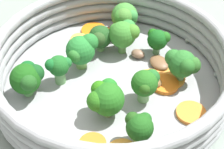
# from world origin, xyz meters

# --- Properties ---
(ground_plane) EXTENTS (4.00, 4.00, 0.00)m
(ground_plane) POSITION_xyz_m (0.00, 0.00, 0.00)
(ground_plane) COLOR gray
(skillet) EXTENTS (0.31, 0.31, 0.02)m
(skillet) POSITION_xyz_m (0.00, 0.00, 0.01)
(skillet) COLOR #939699
(skillet) RESTS_ON ground_plane
(skillet_rim_wall) EXTENTS (0.32, 0.32, 0.06)m
(skillet_rim_wall) POSITION_xyz_m (0.00, 0.00, 0.05)
(skillet_rim_wall) COLOR #989BA0
(skillet_rim_wall) RESTS_ON skillet
(skillet_rivet_left) EXTENTS (0.01, 0.01, 0.01)m
(skillet_rivet_left) POSITION_xyz_m (0.03, -0.15, 0.02)
(skillet_rivet_left) COLOR #8F969B
(skillet_rivet_left) RESTS_ON skillet
(skillet_rivet_right) EXTENTS (0.01, 0.01, 0.01)m
(skillet_rivet_right) POSITION_xyz_m (0.10, -0.11, 0.02)
(skillet_rivet_right) COLOR #949A96
(skillet_rivet_right) RESTS_ON skillet
(carrot_slice_0) EXTENTS (0.04, 0.04, 0.00)m
(carrot_slice_0) POSITION_xyz_m (0.09, 0.06, 0.02)
(carrot_slice_0) COLOR #EB9542
(carrot_slice_0) RESTS_ON skillet
(carrot_slice_1) EXTENTS (0.05, 0.05, 0.01)m
(carrot_slice_1) POSITION_xyz_m (-0.05, -0.11, 0.02)
(carrot_slice_1) COLOR orange
(carrot_slice_1) RESTS_ON skillet
(carrot_slice_2) EXTENTS (0.05, 0.05, 0.00)m
(carrot_slice_2) POSITION_xyz_m (-0.11, 0.01, 0.02)
(carrot_slice_2) COLOR orange
(carrot_slice_2) RESTS_ON skillet
(carrot_slice_3) EXTENTS (0.04, 0.04, 0.01)m
(carrot_slice_3) POSITION_xyz_m (0.10, 0.02, 0.02)
(carrot_slice_3) COLOR #D75C1C
(carrot_slice_3) RESTS_ON skillet
(carrot_slice_4) EXTENTS (0.05, 0.05, 0.01)m
(carrot_slice_4) POSITION_xyz_m (-0.00, -0.07, 0.02)
(carrot_slice_4) COLOR orange
(carrot_slice_4) RESTS_ON skillet
(carrot_slice_6) EXTENTS (0.06, 0.06, 0.00)m
(carrot_slice_6) POSITION_xyz_m (0.02, -0.08, 0.02)
(carrot_slice_6) COLOR orange
(carrot_slice_6) RESTS_ON skillet
(carrot_slice_7) EXTENTS (0.06, 0.06, 0.00)m
(carrot_slice_7) POSITION_xyz_m (0.11, 0.04, 0.02)
(carrot_slice_7) COLOR orange
(carrot_slice_7) RESTS_ON skillet
(carrot_slice_8) EXTENTS (0.06, 0.06, 0.00)m
(carrot_slice_8) POSITION_xyz_m (0.01, -0.05, 0.02)
(carrot_slice_8) COLOR #F99139
(carrot_slice_8) RESTS_ON skillet
(broccoli_floret_0) EXTENTS (0.04, 0.05, 0.05)m
(broccoli_floret_0) POSITION_xyz_m (0.03, 0.05, 0.05)
(broccoli_floret_0) COLOR #73A64E
(broccoli_floret_0) RESTS_ON skillet
(broccoli_floret_1) EXTENTS (0.04, 0.05, 0.05)m
(broccoli_floret_1) POSITION_xyz_m (0.07, -0.01, 0.05)
(broccoli_floret_1) COLOR #5D9148
(broccoli_floret_1) RESTS_ON skillet
(broccoli_floret_2) EXTENTS (0.05, 0.05, 0.05)m
(broccoli_floret_2) POSITION_xyz_m (-0.06, 0.00, 0.05)
(broccoli_floret_2) COLOR #7A944E
(broccoli_floret_2) RESTS_ON skillet
(broccoli_floret_3) EXTENTS (0.04, 0.05, 0.05)m
(broccoli_floret_3) POSITION_xyz_m (0.01, -0.09, 0.05)
(broccoli_floret_3) COLOR #5E9253
(broccoli_floret_3) RESTS_ON skillet
(broccoli_floret_4) EXTENTS (0.03, 0.03, 0.04)m
(broccoli_floret_4) POSITION_xyz_m (-0.00, 0.07, 0.05)
(broccoli_floret_4) COLOR #5E9355
(broccoli_floret_4) RESTS_ON skillet
(broccoli_floret_5) EXTENTS (0.03, 0.03, 0.05)m
(broccoli_floret_5) POSITION_xyz_m (-0.10, -0.04, 0.05)
(broccoli_floret_5) COLOR #799C53
(broccoli_floret_5) RESTS_ON skillet
(broccoli_floret_6) EXTENTS (0.05, 0.04, 0.05)m
(broccoli_floret_6) POSITION_xyz_m (-0.03, 0.11, 0.05)
(broccoli_floret_6) COLOR #5C9854
(broccoli_floret_6) RESTS_ON skillet
(broccoli_floret_7) EXTENTS (0.04, 0.04, 0.04)m
(broccoli_floret_7) POSITION_xyz_m (0.07, 0.02, 0.04)
(broccoli_floret_7) COLOR #7BB169
(broccoli_floret_7) RESTS_ON skillet
(broccoli_floret_8) EXTENTS (0.03, 0.03, 0.04)m
(broccoli_floret_8) POSITION_xyz_m (0.07, -0.06, 0.04)
(broccoli_floret_8) COLOR #6B9960
(broccoli_floret_8) RESTS_ON skillet
(broccoli_floret_9) EXTENTS (0.04, 0.04, 0.05)m
(broccoli_floret_9) POSITION_xyz_m (-0.03, -0.05, 0.05)
(broccoli_floret_9) COLOR #7BAD6A
(broccoli_floret_9) RESTS_ON skillet
(broccoli_floret_10) EXTENTS (0.05, 0.04, 0.05)m
(broccoli_floret_10) POSITION_xyz_m (0.12, -0.01, 0.05)
(broccoli_floret_10) COLOR #6B8652
(broccoli_floret_10) RESTS_ON skillet
(mushroom_piece_0) EXTENTS (0.02, 0.03, 0.01)m
(mushroom_piece_0) POSITION_xyz_m (0.06, -0.03, 0.02)
(mushroom_piece_0) COLOR #7F5F48
(mushroom_piece_0) RESTS_ON skillet
(mushroom_piece_1) EXTENTS (0.03, 0.03, 0.01)m
(mushroom_piece_1) POSITION_xyz_m (0.00, -0.06, 0.02)
(mushroom_piece_1) COLOR brown
(mushroom_piece_1) RESTS_ON skillet
(mushroom_piece_2) EXTENTS (0.04, 0.04, 0.01)m
(mushroom_piece_2) POSITION_xyz_m (0.04, -0.07, 0.02)
(mushroom_piece_2) COLOR brown
(mushroom_piece_2) RESTS_ON skillet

